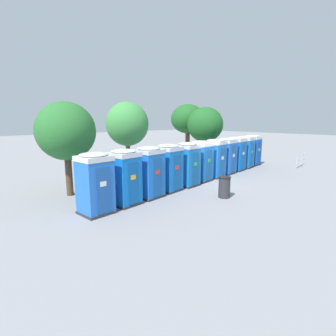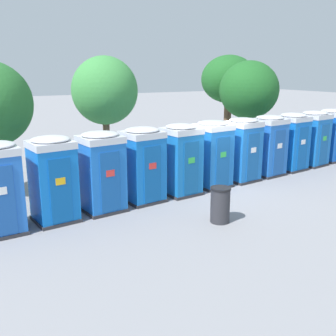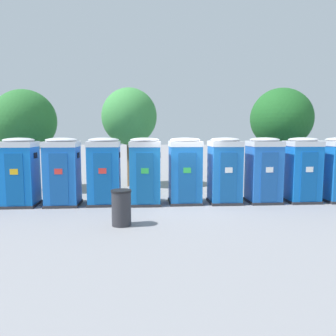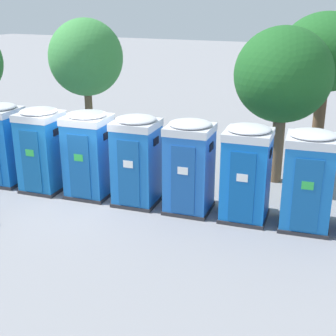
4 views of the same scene
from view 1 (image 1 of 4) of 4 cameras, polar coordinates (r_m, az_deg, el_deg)
ground_plane at (r=16.55m, az=7.93°, el=-2.91°), size 120.00×120.00×0.00m
portapotty_0 at (r=11.03m, az=-15.60°, el=-3.20°), size 1.32×1.30×2.54m
portapotty_1 at (r=11.92m, az=-9.46°, el=-1.93°), size 1.33×1.34×2.54m
portapotty_2 at (r=12.92m, az=-4.18°, el=-0.84°), size 1.38×1.34×2.54m
portapotty_3 at (r=14.06m, az=0.12°, el=0.13°), size 1.37×1.35×2.54m
portapotty_4 at (r=15.18m, az=4.21°, el=0.88°), size 1.30×1.32×2.54m
portapotty_5 at (r=16.46m, az=7.21°, el=1.58°), size 1.37×1.34×2.54m
portapotty_6 at (r=17.72m, az=10.12°, el=2.14°), size 1.33×1.33×2.54m
portapotty_7 at (r=19.04m, az=12.53°, el=2.63°), size 1.35×1.34×2.54m
portapotty_8 at (r=20.40m, az=14.60°, el=3.06°), size 1.34×1.34×2.54m
portapotty_9 at (r=21.77m, az=16.43°, el=3.42°), size 1.40×1.37×2.54m
portapotty_10 at (r=23.20m, az=17.89°, el=3.76°), size 1.31×1.31×2.54m
street_tree_0 at (r=24.52m, az=4.34°, el=10.51°), size 3.10×3.10×5.19m
street_tree_1 at (r=13.89m, az=-21.33°, el=7.39°), size 2.86×2.86×4.69m
street_tree_2 at (r=22.13m, az=8.09°, el=9.26°), size 2.94×2.94×4.83m
street_tree_3 at (r=17.39m, az=-8.85°, el=9.36°), size 2.75×2.75×4.94m
trash_can at (r=13.26m, az=12.16°, el=-4.08°), size 0.60×0.60×1.06m
event_barrier at (r=23.86m, az=26.88°, el=1.57°), size 2.05×0.26×1.05m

